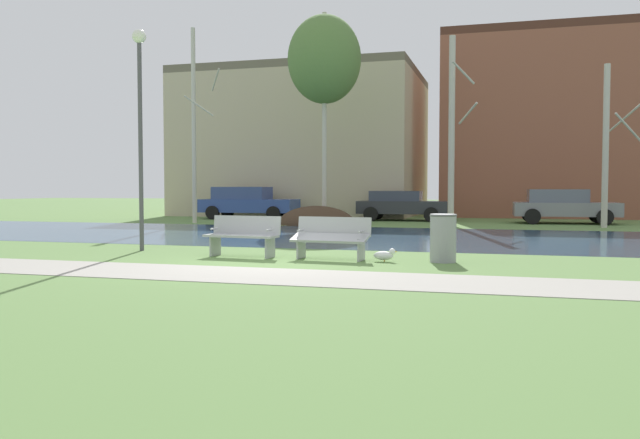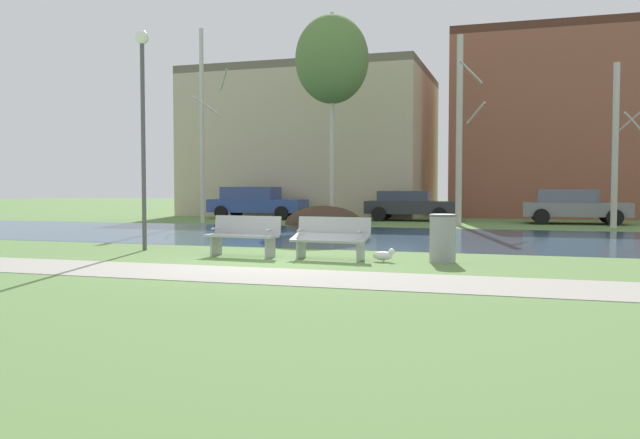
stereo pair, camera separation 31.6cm
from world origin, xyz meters
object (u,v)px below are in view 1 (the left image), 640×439
at_px(bench_right, 331,237).
at_px(parked_hatch_third_grey, 563,205).
at_px(bench_left, 243,235).
at_px(seagull, 385,255).
at_px(trash_bin, 443,237).
at_px(parked_van_nearest_blue, 247,202).
at_px(streetlamp, 140,103).
at_px(parked_sedan_second_dark, 401,205).

distance_m(bench_right, parked_hatch_third_grey, 16.66).
height_order(bench_left, seagull, bench_left).
bearing_deg(bench_right, seagull, -6.16).
relative_size(trash_bin, parked_van_nearest_blue, 0.21).
xyz_separation_m(bench_left, trash_bin, (4.22, 0.14, 0.02)).
bearing_deg(streetlamp, parked_van_nearest_blue, 103.26).
bearing_deg(parked_hatch_third_grey, streetlamp, -124.98).
distance_m(bench_right, parked_sedan_second_dark, 16.29).
xyz_separation_m(bench_left, bench_right, (1.96, 0.00, 0.00)).
relative_size(parked_van_nearest_blue, parked_sedan_second_dark, 1.13).
relative_size(bench_left, bench_right, 1.00).
height_order(seagull, parked_van_nearest_blue, parked_van_nearest_blue).
bearing_deg(seagull, parked_van_nearest_blue, 120.73).
distance_m(parked_sedan_second_dark, parked_hatch_third_grey, 6.85).
relative_size(bench_left, seagull, 3.40).
bearing_deg(parked_van_nearest_blue, seagull, -59.27).
bearing_deg(parked_van_nearest_blue, parked_sedan_second_dark, 3.09).
height_order(bench_left, trash_bin, trash_bin).
relative_size(bench_left, parked_sedan_second_dark, 0.40).
height_order(streetlamp, parked_hatch_third_grey, streetlamp).
bearing_deg(parked_van_nearest_blue, bench_left, -68.02).
bearing_deg(bench_left, streetlamp, 168.24).
height_order(bench_right, streetlamp, streetlamp).
xyz_separation_m(trash_bin, streetlamp, (-7.03, 0.45, 2.96)).
height_order(bench_right, seagull, bench_right).
bearing_deg(trash_bin, streetlamp, 176.37).
bearing_deg(bench_left, trash_bin, 1.87).
xyz_separation_m(seagull, parked_hatch_third_grey, (4.62, 15.76, 0.62)).
bearing_deg(bench_right, parked_hatch_third_grey, 69.77).
height_order(bench_left, bench_right, same).
relative_size(trash_bin, parked_sedan_second_dark, 0.24).
bearing_deg(seagull, bench_right, 173.84).
bearing_deg(trash_bin, seagull, -166.93).
height_order(bench_right, trash_bin, trash_bin).
distance_m(bench_left, bench_right, 1.96).
bearing_deg(parked_sedan_second_dark, streetlamp, -103.32).
height_order(parked_van_nearest_blue, parked_hatch_third_grey, parked_van_nearest_blue).
bearing_deg(streetlamp, bench_left, -11.76).
bearing_deg(streetlamp, seagull, -6.83).
relative_size(bench_left, trash_bin, 1.71).
xyz_separation_m(bench_left, parked_van_nearest_blue, (-6.40, 15.86, 0.32)).
distance_m(bench_right, seagull, 1.19).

